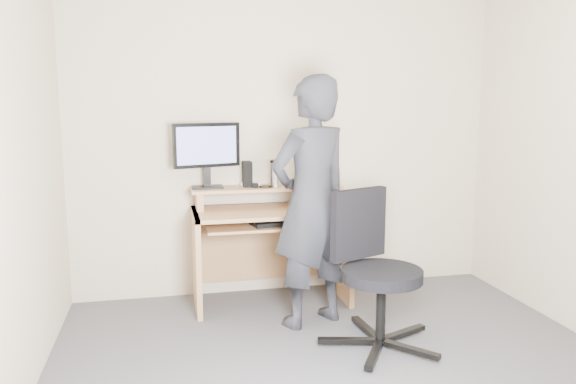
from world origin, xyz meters
name	(u,v)px	position (x,y,z in m)	size (l,w,h in m)	color
back_wall	(287,142)	(0.00, 1.75, 1.25)	(3.50, 0.02, 2.50)	#C2B19A
desk	(269,232)	(-0.20, 1.53, 0.55)	(1.20, 0.60, 0.91)	tan
monitor	(207,149)	(-0.67, 1.61, 1.21)	(0.53, 0.18, 0.51)	black
external_drive	(247,174)	(-0.35, 1.63, 1.01)	(0.07, 0.13, 0.20)	black
travel_mug	(276,175)	(-0.13, 1.57, 1.01)	(0.09, 0.09, 0.19)	#B4B4B9
smartphone	(314,184)	(0.19, 1.59, 0.92)	(0.07, 0.13, 0.01)	black
charger	(255,186)	(-0.30, 1.54, 0.93)	(0.04, 0.04, 0.04)	black
headphones	(250,184)	(-0.32, 1.69, 0.92)	(0.16, 0.16, 0.02)	silver
keyboard	(281,222)	(-0.13, 1.36, 0.67)	(0.46, 0.18, 0.03)	black
mouse	(308,208)	(0.08, 1.35, 0.77)	(0.10, 0.06, 0.04)	black
office_chair	(373,264)	(0.31, 0.54, 0.54)	(0.79, 0.77, 0.99)	black
person	(311,203)	(0.00, 0.96, 0.88)	(0.64, 0.42, 1.77)	black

